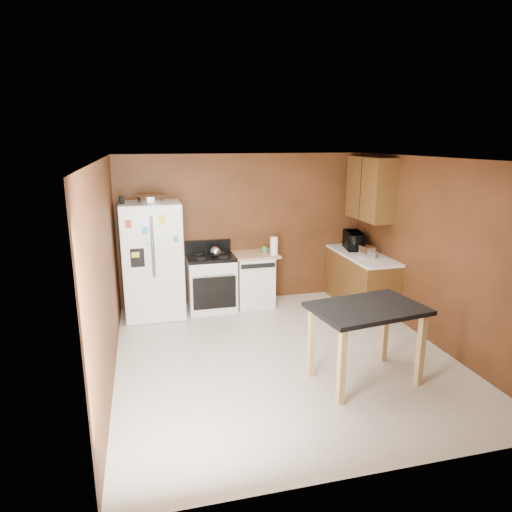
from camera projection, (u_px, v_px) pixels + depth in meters
name	position (u px, v px, depth m)	size (l,w,h in m)	color
floor	(283.00, 355.00, 5.91)	(4.50, 4.50, 0.00)	silver
ceiling	(287.00, 159.00, 5.29)	(4.50, 4.50, 0.00)	white
wall_back	(245.00, 229.00, 7.72)	(4.20, 4.20, 0.00)	#5D2F18
wall_front	(373.00, 337.00, 3.49)	(4.20, 4.20, 0.00)	#5D2F18
wall_left	(106.00, 275.00, 5.11)	(4.50, 4.50, 0.00)	#5D2F18
wall_right	(435.00, 253.00, 6.10)	(4.50, 4.50, 0.00)	#5D2F18
roasting_pan	(150.00, 199.00, 6.85)	(0.41, 0.41, 0.10)	silver
pen_cup	(122.00, 200.00, 6.69)	(0.08, 0.08, 0.12)	black
kettle	(215.00, 252.00, 7.26)	(0.17, 0.17, 0.17)	silver
paper_towel	(274.00, 246.00, 7.44)	(0.12, 0.12, 0.29)	white
green_canister	(265.00, 250.00, 7.60)	(0.09, 0.09, 0.10)	#3EA254
toaster	(367.00, 252.00, 7.24)	(0.15, 0.25, 0.18)	silver
microwave	(354.00, 241.00, 7.77)	(0.50, 0.34, 0.28)	black
refrigerator	(153.00, 260.00, 7.08)	(0.90, 0.80, 1.80)	white
gas_range	(211.00, 282.00, 7.46)	(0.76, 0.68, 1.10)	white
dishwasher	(254.00, 279.00, 7.65)	(0.78, 0.63, 0.89)	white
right_cabinets	(364.00, 253.00, 7.51)	(0.63, 1.58, 2.45)	brown
island	(367.00, 318.00, 5.13)	(1.34, 0.99, 0.91)	black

